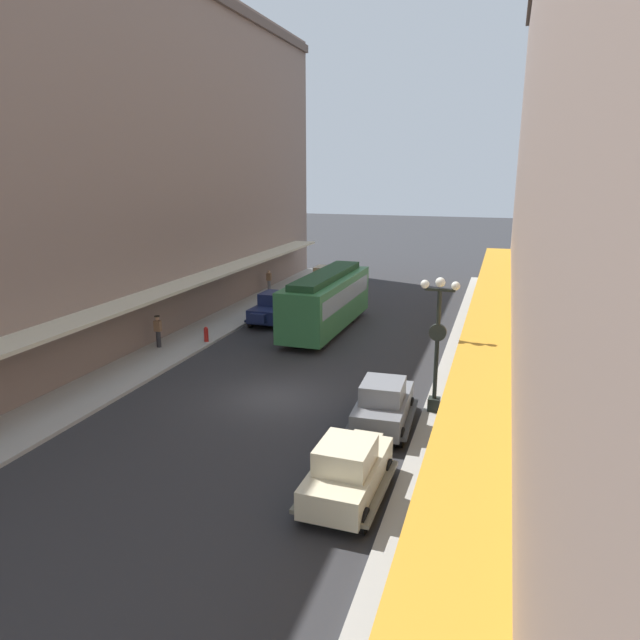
% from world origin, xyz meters
% --- Properties ---
extents(ground_plane, '(200.00, 200.00, 0.00)m').
position_xyz_m(ground_plane, '(0.00, 0.00, 0.00)').
color(ground_plane, '#2D2D30').
extents(sidewalk_left, '(3.00, 60.00, 0.15)m').
position_xyz_m(sidewalk_left, '(-7.50, 0.00, 0.07)').
color(sidewalk_left, '#A8A59E').
rests_on(sidewalk_left, ground).
extents(sidewalk_right, '(3.00, 60.00, 0.15)m').
position_xyz_m(sidewalk_right, '(7.50, 0.00, 0.07)').
color(sidewalk_right, '#A8A59E').
rests_on(sidewalk_right, ground).
extents(building_row_left, '(4.30, 60.00, 19.68)m').
position_xyz_m(building_row_left, '(-10.23, 0.00, 9.84)').
color(building_row_left, gray).
rests_on(building_row_left, ground).
extents(building_row_right, '(4.30, 60.00, 20.60)m').
position_xyz_m(building_row_right, '(10.23, 0.00, 10.30)').
color(building_row_right, gray).
rests_on(building_row_right, ground).
extents(parked_car_0, '(2.19, 4.28, 1.84)m').
position_xyz_m(parked_car_0, '(-4.69, 11.14, 0.94)').
color(parked_car_0, '#19234C').
rests_on(parked_car_0, ground).
extents(parked_car_1, '(2.28, 4.31, 1.84)m').
position_xyz_m(parked_car_1, '(4.79, -1.46, 0.94)').
color(parked_car_1, slate).
rests_on(parked_car_1, ground).
extents(parked_car_2, '(2.21, 4.28, 1.84)m').
position_xyz_m(parked_car_2, '(-4.63, 21.46, 0.94)').
color(parked_car_2, '#997F5B').
rests_on(parked_car_2, ground).
extents(parked_car_3, '(2.24, 4.29, 1.84)m').
position_xyz_m(parked_car_3, '(4.81, -6.44, 0.94)').
color(parked_car_3, beige).
rests_on(parked_car_3, ground).
extents(streetcar, '(2.71, 9.65, 3.46)m').
position_xyz_m(streetcar, '(-1.00, 10.33, 1.90)').
color(streetcar, '#33723F').
rests_on(streetcar, ground).
extents(lamp_post_with_clock, '(1.42, 0.44, 5.16)m').
position_xyz_m(lamp_post_with_clock, '(6.40, 0.30, 2.99)').
color(lamp_post_with_clock, black).
rests_on(lamp_post_with_clock, sidewalk_right).
extents(fire_hydrant, '(0.24, 0.24, 0.82)m').
position_xyz_m(fire_hydrant, '(-6.35, 5.82, 0.56)').
color(fire_hydrant, '#B21E19').
rests_on(fire_hydrant, sidewalk_left).
extents(pedestrian_0, '(0.36, 0.28, 1.67)m').
position_xyz_m(pedestrian_0, '(-8.21, 4.18, 1.01)').
color(pedestrian_0, '#2D2D33').
rests_on(pedestrian_0, sidewalk_left).
extents(pedestrian_1, '(0.36, 0.24, 1.64)m').
position_xyz_m(pedestrian_1, '(-8.23, 19.04, 0.99)').
color(pedestrian_1, slate).
rests_on(pedestrian_1, sidewalk_left).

